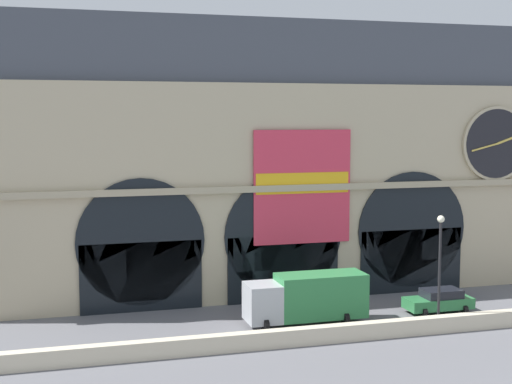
{
  "coord_description": "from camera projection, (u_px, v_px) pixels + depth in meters",
  "views": [
    {
      "loc": [
        -15.11,
        -41.62,
        12.83
      ],
      "look_at": [
        -1.97,
        5.0,
        7.67
      ],
      "focal_mm": 50.53,
      "sensor_mm": 36.0,
      "label": 1
    }
  ],
  "objects": [
    {
      "name": "station_building",
      "position": [
        273.0,
        163.0,
        51.48
      ],
      "size": [
        41.04,
        5.43,
        19.44
      ],
      "color": "#BCAD8C",
      "rests_on": "ground"
    },
    {
      "name": "quay_parapet_wall",
      "position": [
        335.0,
        334.0,
        40.91
      ],
      "size": [
        90.0,
        0.7,
        0.98
      ],
      "primitive_type": "cube",
      "color": "beige",
      "rests_on": "ground"
    },
    {
      "name": "box_truck_center",
      "position": [
        307.0,
        297.0,
        44.25
      ],
      "size": [
        7.5,
        2.91,
        3.12
      ],
      "color": "#ADB2B7",
      "rests_on": "ground"
    },
    {
      "name": "car_mideast",
      "position": [
        439.0,
        300.0,
        47.01
      ],
      "size": [
        4.4,
        2.22,
        1.55
      ],
      "color": "#2D7A42",
      "rests_on": "ground"
    },
    {
      "name": "ground_plane",
      "position": [
        308.0,
        320.0,
        45.27
      ],
      "size": [
        200.0,
        200.0,
        0.0
      ],
      "primitive_type": "plane",
      "color": "slate"
    },
    {
      "name": "street_lamp_quayside",
      "position": [
        440.0,
        256.0,
        43.16
      ],
      "size": [
        0.44,
        0.44,
        6.9
      ],
      "color": "black",
      "rests_on": "ground"
    }
  ]
}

